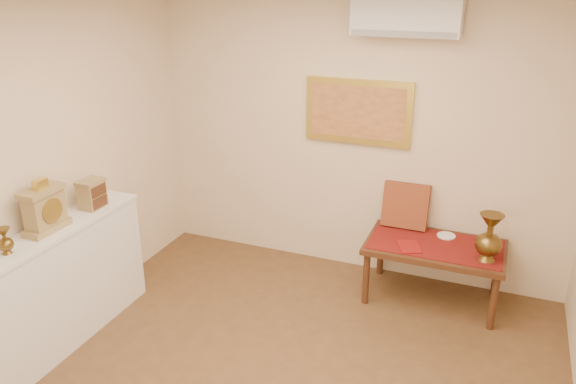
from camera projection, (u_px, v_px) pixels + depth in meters
The scene contains 14 objects.
wall_back at pixel (358, 137), 5.29m from camera, with size 4.00×0.02×2.70m, color beige.
wall_left at pixel (6, 188), 4.04m from camera, with size 0.02×4.50×2.70m, color beige.
brass_urn_small at pixel (4, 238), 3.85m from camera, with size 0.11×0.11×0.25m, color brown, non-canonical shape.
table_cloth at pixel (436, 244), 4.97m from camera, with size 1.14×0.59×0.01m, color maroon.
brass_urn_tall at pixel (490, 233), 4.60m from camera, with size 0.22×0.22×0.50m, color brown, non-canonical shape.
plate at pixel (446, 236), 5.10m from camera, with size 0.17×0.17×0.01m, color white.
menu at pixel (409, 247), 4.90m from camera, with size 0.18×0.25×0.01m, color maroon.
cushion at pixel (406, 205), 5.24m from camera, with size 0.42×0.10×0.42m, color maroon.
display_ledge at pixel (43, 296), 4.29m from camera, with size 0.37×2.02×0.98m.
mantel_clock at pixel (45, 209), 4.18m from camera, with size 0.17×0.36×0.41m.
wooden_chest at pixel (92, 194), 4.61m from camera, with size 0.16×0.21×0.24m.
low_table at pixel (435, 251), 4.99m from camera, with size 1.20×0.70×0.55m.
painting at pixel (358, 112), 5.17m from camera, with size 1.00×0.06×0.60m.
ac_unit at pixel (406, 18), 4.64m from camera, with size 0.90×0.25×0.30m.
Camera 1 is at (1.29, -2.74, 2.80)m, focal length 35.00 mm.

